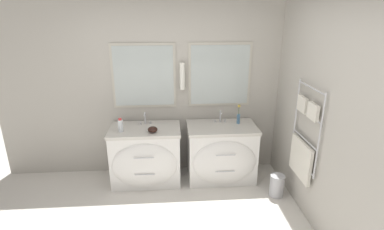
{
  "coord_description": "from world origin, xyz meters",
  "views": [
    {
      "loc": [
        0.03,
        -2.38,
        2.34
      ],
      "look_at": [
        0.3,
        1.25,
        1.06
      ],
      "focal_mm": 28.0,
      "sensor_mm": 36.0,
      "label": 1
    }
  ],
  "objects": [
    {
      "name": "vanity_left",
      "position": [
        -0.33,
        1.43,
        0.41
      ],
      "size": [
        0.97,
        0.66,
        0.81
      ],
      "color": "white",
      "rests_on": "ground_plane"
    },
    {
      "name": "waste_bin",
      "position": [
        1.4,
        0.94,
        0.16
      ],
      "size": [
        0.19,
        0.19,
        0.3
      ],
      "color": "#B7B7BC",
      "rests_on": "ground_plane"
    },
    {
      "name": "amenity_bowl",
      "position": [
        -0.22,
        1.31,
        0.85
      ],
      "size": [
        0.13,
        0.13,
        0.08
      ],
      "color": "black",
      "rests_on": "vanity_left"
    },
    {
      "name": "toiletry_bottle",
      "position": [
        -0.64,
        1.37,
        0.9
      ],
      "size": [
        0.07,
        0.07,
        0.19
      ],
      "color": "silver",
      "rests_on": "vanity_left"
    },
    {
      "name": "faucet_left",
      "position": [
        -0.33,
        1.61,
        0.89
      ],
      "size": [
        0.17,
        0.11,
        0.17
      ],
      "color": "silver",
      "rests_on": "vanity_left"
    },
    {
      "name": "flower_vase",
      "position": [
        0.99,
        1.55,
        0.92
      ],
      "size": [
        0.05,
        0.05,
        0.28
      ],
      "color": "teal",
      "rests_on": "vanity_right"
    },
    {
      "name": "wall_back",
      "position": [
        0.01,
        1.81,
        1.31
      ],
      "size": [
        4.81,
        0.15,
        2.6
      ],
      "color": "#B2ADA3",
      "rests_on": "ground_plane"
    },
    {
      "name": "wall_right",
      "position": [
        1.63,
        0.8,
        1.29
      ],
      "size": [
        0.13,
        3.68,
        2.6
      ],
      "color": "#B2ADA3",
      "rests_on": "ground_plane"
    },
    {
      "name": "vanity_right",
      "position": [
        0.74,
        1.43,
        0.41
      ],
      "size": [
        0.97,
        0.66,
        0.81
      ],
      "color": "white",
      "rests_on": "ground_plane"
    },
    {
      "name": "faucet_right",
      "position": [
        0.74,
        1.61,
        0.89
      ],
      "size": [
        0.17,
        0.11,
        0.17
      ],
      "color": "silver",
      "rests_on": "vanity_right"
    }
  ]
}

